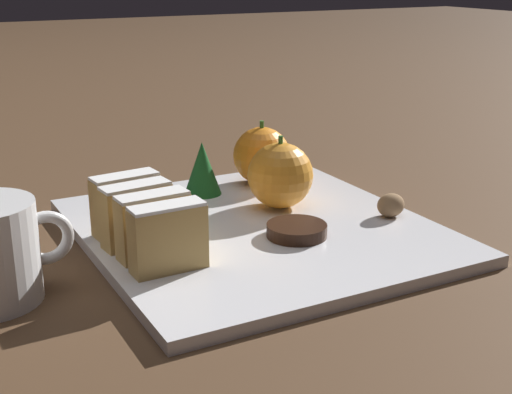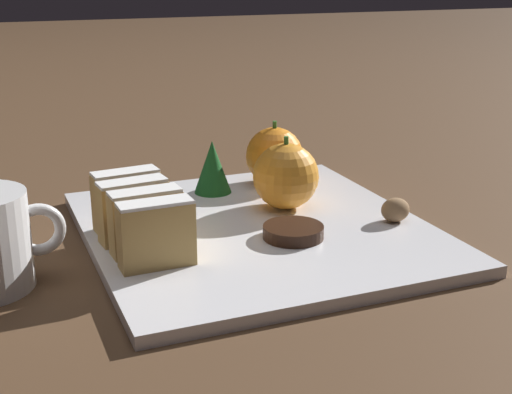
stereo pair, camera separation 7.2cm
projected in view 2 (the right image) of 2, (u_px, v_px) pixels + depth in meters
The scene contains 11 objects.
ground_plane at pixel (256, 236), 0.73m from camera, with size 6.00×6.00×0.00m, color #513823.
serving_platter at pixel (256, 230), 0.73m from camera, with size 0.33×0.36×0.01m.
stollen_slice_front at pixel (156, 234), 0.62m from camera, with size 0.07×0.03×0.06m.
stollen_slice_second at pixel (146, 221), 0.65m from camera, with size 0.07×0.03×0.06m.
stollen_slice_third at pixel (133, 210), 0.68m from camera, with size 0.07×0.03×0.06m.
stollen_slice_fourth at pixel (127, 200), 0.71m from camera, with size 0.07×0.03×0.06m.
orange_near at pixel (286, 176), 0.77m from camera, with size 0.07×0.07×0.08m.
orange_far at pixel (274, 156), 0.85m from camera, with size 0.07×0.07×0.08m.
walnut at pixel (395, 210), 0.73m from camera, with size 0.03×0.02×0.02m.
chocolate_cookie at pixel (293, 232), 0.69m from camera, with size 0.06×0.06×0.01m.
evergreen_sprig at pixel (212, 167), 0.82m from camera, with size 0.04×0.04×0.06m.
Camera 2 is at (-0.26, -0.63, 0.27)m, focal length 50.00 mm.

